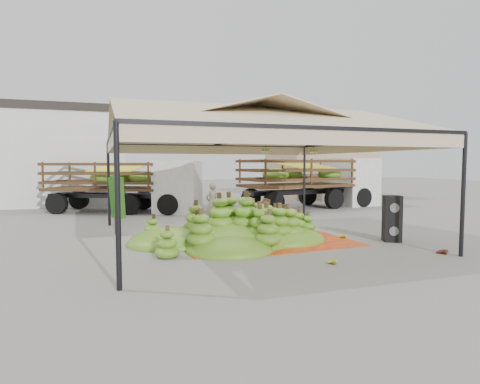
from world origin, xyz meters
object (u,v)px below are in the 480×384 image
object	(u,v)px
banana_heap	(233,221)
truck_left	(131,181)
vendor	(212,203)
speaker_stack	(392,219)
truck_right	(316,177)

from	to	relation	value
banana_heap	truck_left	xyz separation A→B (m)	(-2.24, 8.57, 0.85)
vendor	truck_left	distance (m)	5.45
vendor	banana_heap	bearing A→B (deg)	60.45
speaker_stack	truck_right	size ratio (longest dim) A/B	0.17
speaker_stack	truck_right	xyz separation A→B (m)	(2.66, 9.02, 0.91)
vendor	truck_right	world-z (taller)	truck_right
vendor	truck_left	xyz separation A→B (m)	(-2.67, 4.70, 0.70)
speaker_stack	truck_left	xyz separation A→B (m)	(-6.65, 9.94, 0.81)
truck_left	truck_right	distance (m)	9.36
speaker_stack	truck_right	bearing A→B (deg)	98.36
banana_heap	speaker_stack	bearing A→B (deg)	-17.32
banana_heap	truck_right	size ratio (longest dim) A/B	0.76
banana_heap	truck_right	world-z (taller)	truck_right
banana_heap	truck_right	xyz separation A→B (m)	(7.07, 7.64, 0.94)
speaker_stack	truck_left	world-z (taller)	truck_left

